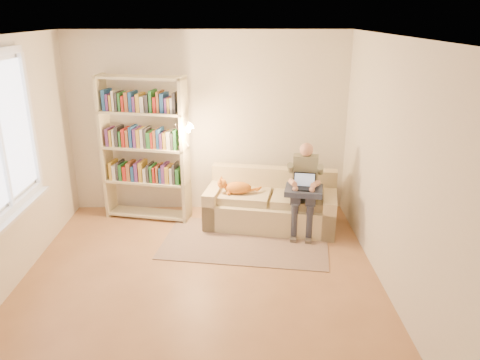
{
  "coord_description": "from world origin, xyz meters",
  "views": [
    {
      "loc": [
        0.4,
        -4.36,
        2.81
      ],
      "look_at": [
        0.45,
        1.0,
        0.89
      ],
      "focal_mm": 35.0,
      "sensor_mm": 36.0,
      "label": 1
    }
  ],
  "objects_px": {
    "sofa": "(271,206)",
    "person": "(305,183)",
    "laptop": "(298,184)",
    "bookshelf": "(145,142)",
    "cat": "(240,187)"
  },
  "relations": [
    {
      "from": "sofa",
      "to": "person",
      "type": "xyz_separation_m",
      "value": [
        0.42,
        -0.22,
        0.42
      ]
    },
    {
      "from": "laptop",
      "to": "bookshelf",
      "type": "height_order",
      "value": "bookshelf"
    },
    {
      "from": "sofa",
      "to": "bookshelf",
      "type": "relative_size",
      "value": 0.92
    },
    {
      "from": "cat",
      "to": "bookshelf",
      "type": "bearing_deg",
      "value": 178.07
    },
    {
      "from": "sofa",
      "to": "laptop",
      "type": "relative_size",
      "value": 5.83
    },
    {
      "from": "sofa",
      "to": "cat",
      "type": "distance_m",
      "value": 0.53
    },
    {
      "from": "laptop",
      "to": "bookshelf",
      "type": "xyz_separation_m",
      "value": [
        -2.06,
        0.56,
        0.41
      ]
    },
    {
      "from": "person",
      "to": "bookshelf",
      "type": "height_order",
      "value": "bookshelf"
    },
    {
      "from": "bookshelf",
      "to": "cat",
      "type": "bearing_deg",
      "value": -0.82
    },
    {
      "from": "cat",
      "to": "bookshelf",
      "type": "xyz_separation_m",
      "value": [
        -1.31,
        0.3,
        0.56
      ]
    },
    {
      "from": "person",
      "to": "cat",
      "type": "relative_size",
      "value": 2.13
    },
    {
      "from": "sofa",
      "to": "laptop",
      "type": "height_order",
      "value": "laptop"
    },
    {
      "from": "sofa",
      "to": "bookshelf",
      "type": "height_order",
      "value": "bookshelf"
    },
    {
      "from": "sofa",
      "to": "cat",
      "type": "xyz_separation_m",
      "value": [
        -0.44,
        -0.03,
        0.29
      ]
    },
    {
      "from": "sofa",
      "to": "laptop",
      "type": "bearing_deg",
      "value": -32.4
    }
  ]
}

